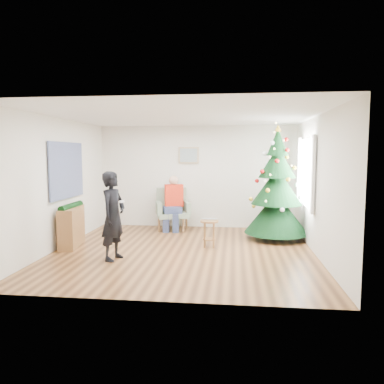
# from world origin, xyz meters

# --- Properties ---
(floor) EXTENTS (5.00, 5.00, 0.00)m
(floor) POSITION_xyz_m (0.00, 0.00, 0.00)
(floor) COLOR brown
(floor) RESTS_ON ground
(ceiling) EXTENTS (5.00, 5.00, 0.00)m
(ceiling) POSITION_xyz_m (0.00, 0.00, 2.60)
(ceiling) COLOR white
(ceiling) RESTS_ON wall_back
(wall_back) EXTENTS (5.00, 0.00, 5.00)m
(wall_back) POSITION_xyz_m (0.00, 2.50, 1.30)
(wall_back) COLOR silver
(wall_back) RESTS_ON floor
(wall_front) EXTENTS (5.00, 0.00, 5.00)m
(wall_front) POSITION_xyz_m (0.00, -2.50, 1.30)
(wall_front) COLOR silver
(wall_front) RESTS_ON floor
(wall_left) EXTENTS (0.00, 5.00, 5.00)m
(wall_left) POSITION_xyz_m (-2.50, 0.00, 1.30)
(wall_left) COLOR silver
(wall_left) RESTS_ON floor
(wall_right) EXTENTS (0.00, 5.00, 5.00)m
(wall_right) POSITION_xyz_m (2.50, 0.00, 1.30)
(wall_right) COLOR silver
(wall_right) RESTS_ON floor
(window_panel) EXTENTS (0.04, 1.30, 1.40)m
(window_panel) POSITION_xyz_m (2.47, 1.00, 1.50)
(window_panel) COLOR white
(window_panel) RESTS_ON wall_right
(curtains) EXTENTS (0.05, 1.75, 1.50)m
(curtains) POSITION_xyz_m (2.44, 1.00, 1.50)
(curtains) COLOR white
(curtains) RESTS_ON wall_right
(christmas_tree) EXTENTS (1.39, 1.39, 2.52)m
(christmas_tree) POSITION_xyz_m (1.90, 1.31, 1.13)
(christmas_tree) COLOR #3F2816
(christmas_tree) RESTS_ON floor
(stool) EXTENTS (0.37, 0.37, 0.55)m
(stool) POSITION_xyz_m (0.48, 0.39, 0.28)
(stool) COLOR brown
(stool) RESTS_ON floor
(laptop) EXTENTS (0.31, 0.21, 0.02)m
(laptop) POSITION_xyz_m (0.48, 0.39, 0.57)
(laptop) COLOR silver
(laptop) RESTS_ON stool
(armchair) EXTENTS (0.95, 0.92, 1.03)m
(armchair) POSITION_xyz_m (-0.55, 2.06, 0.38)
(armchair) COLOR gray
(armchair) RESTS_ON floor
(seated_person) EXTENTS (0.54, 0.71, 1.35)m
(seated_person) POSITION_xyz_m (-0.53, 2.01, 0.70)
(seated_person) COLOR navy
(seated_person) RESTS_ON armchair
(standing_man) EXTENTS (0.51, 0.65, 1.58)m
(standing_man) POSITION_xyz_m (-1.16, -0.70, 0.79)
(standing_man) COLOR black
(standing_man) RESTS_ON floor
(game_controller) EXTENTS (0.07, 0.13, 0.04)m
(game_controller) POSITION_xyz_m (-0.99, -0.73, 1.05)
(game_controller) COLOR white
(game_controller) RESTS_ON standing_man
(console) EXTENTS (0.46, 1.04, 0.80)m
(console) POSITION_xyz_m (-2.33, 0.15, 0.40)
(console) COLOR brown
(console) RESTS_ON floor
(garland) EXTENTS (0.14, 0.90, 0.14)m
(garland) POSITION_xyz_m (-2.33, 0.15, 0.82)
(garland) COLOR black
(garland) RESTS_ON console
(tapestry) EXTENTS (0.03, 1.50, 1.15)m
(tapestry) POSITION_xyz_m (-2.46, 0.30, 1.55)
(tapestry) COLOR black
(tapestry) RESTS_ON wall_left
(framed_picture) EXTENTS (0.52, 0.05, 0.42)m
(framed_picture) POSITION_xyz_m (-0.20, 2.46, 1.85)
(framed_picture) COLOR tan
(framed_picture) RESTS_ON wall_back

